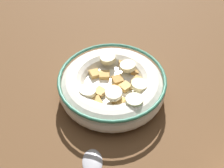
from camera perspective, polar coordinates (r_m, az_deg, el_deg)
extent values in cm
cube|color=brown|center=(54.51, 0.00, -2.88)|extent=(107.84, 107.84, 2.00)
cylinder|color=silver|center=(53.53, 0.00, -1.98)|extent=(10.66, 10.66, 0.60)
torus|color=silver|center=(51.99, 0.00, -0.47)|extent=(19.37, 19.37, 4.75)
torus|color=#337259|center=(50.48, 0.00, 1.12)|extent=(19.39, 19.39, 0.60)
cylinder|color=white|center=(51.71, 0.00, -0.19)|extent=(16.53, 16.53, 0.40)
cube|color=#B78947|center=(51.54, 1.36, 0.64)|extent=(2.21, 2.24, 0.91)
cube|color=tan|center=(49.68, -2.42, -1.58)|extent=(2.31, 2.33, 0.91)
cube|color=#AD7F42|center=(53.33, 7.48, 2.05)|extent=(2.35, 2.37, 0.91)
cube|color=tan|center=(51.69, 5.14, 0.54)|extent=(2.38, 2.34, 0.97)
cube|color=#B78947|center=(47.28, -3.01, -5.10)|extent=(2.27, 2.34, 1.07)
cube|color=tan|center=(50.57, 2.68, -0.55)|extent=(1.99, 2.05, 0.98)
cube|color=tan|center=(52.75, -1.34, 1.89)|extent=(2.59, 2.58, 0.92)
cube|color=#B78947|center=(49.52, -7.56, -2.10)|extent=(2.32, 2.28, 0.96)
cube|color=#AD7F42|center=(55.12, 2.27, 4.55)|extent=(2.59, 2.57, 0.98)
cube|color=#B78947|center=(49.95, 0.50, -1.21)|extent=(2.60, 2.58, 1.00)
cube|color=tan|center=(48.34, -3.26, -3.57)|extent=(2.06, 2.12, 0.99)
cube|color=#B78947|center=(46.92, 0.43, -5.57)|extent=(2.59, 2.60, 0.93)
cube|color=#AD7F42|center=(53.89, 4.51, 2.98)|extent=(2.61, 2.60, 0.91)
cube|color=#B78947|center=(55.17, -5.39, 4.22)|extent=(2.55, 2.58, 1.03)
cube|color=tan|center=(52.97, -3.44, 2.06)|extent=(2.16, 2.08, 1.04)
cube|color=tan|center=(48.27, 1.44, -3.48)|extent=(2.29, 2.34, 1.04)
cube|color=#B78947|center=(50.52, 6.91, -1.04)|extent=(2.28, 2.34, 1.03)
cube|color=#B78947|center=(47.22, 4.05, -5.29)|extent=(2.04, 2.10, 0.98)
cylinder|color=beige|center=(49.59, 5.43, -0.21)|extent=(4.10, 4.04, 1.38)
cylinder|color=#F9EFC6|center=(47.63, 0.33, -1.89)|extent=(3.76, 3.74, 1.08)
cylinder|color=beige|center=(54.05, -0.85, 5.10)|extent=(3.65, 3.69, 1.23)
cylinder|color=#F4EABC|center=(49.08, -5.21, -1.09)|extent=(3.87, 3.81, 1.22)
cylinder|color=#F4EABC|center=(52.73, 3.15, 3.59)|extent=(3.56, 3.61, 1.23)
cylinder|color=beige|center=(46.80, 4.32, -3.38)|extent=(3.24, 3.24, 0.99)
ellipsoid|color=#A5A5AD|center=(45.61, -3.97, -15.09)|extent=(5.04, 5.59, 0.80)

